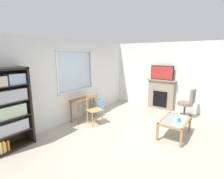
% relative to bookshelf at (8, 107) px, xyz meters
% --- Properties ---
extents(ground, '(6.51, 5.57, 0.02)m').
position_rel_bookshelf_xyz_m(ground, '(2.16, -2.04, -0.99)').
color(ground, '#B2A893').
extents(wall_back_with_window, '(5.51, 0.15, 2.57)m').
position_rel_bookshelf_xyz_m(wall_back_with_window, '(2.15, 0.24, 0.27)').
color(wall_back_with_window, silver).
rests_on(wall_back_with_window, ground).
extents(wall_right, '(0.12, 4.77, 2.57)m').
position_rel_bookshelf_xyz_m(wall_right, '(4.97, -2.04, 0.31)').
color(wall_right, silver).
rests_on(wall_right, ground).
extents(bookshelf, '(0.90, 0.38, 1.85)m').
position_rel_bookshelf_xyz_m(bookshelf, '(0.00, 0.00, 0.00)').
color(bookshelf, black).
rests_on(bookshelf, ground).
extents(desk_under_window, '(0.82, 0.42, 0.72)m').
position_rel_bookshelf_xyz_m(desk_under_window, '(2.19, -0.11, -0.40)').
color(desk_under_window, brown).
rests_on(desk_under_window, ground).
extents(wooden_chair, '(0.53, 0.51, 0.90)m').
position_rel_bookshelf_xyz_m(wooden_chair, '(2.16, -0.62, -0.52)').
color(wooden_chair, tan).
rests_on(wooden_chair, ground).
extents(plastic_drawer_unit, '(0.35, 0.40, 0.51)m').
position_rel_bookshelf_xyz_m(plastic_drawer_unit, '(2.99, -0.06, -0.73)').
color(plastic_drawer_unit, '#72ADDB').
rests_on(plastic_drawer_unit, ground).
extents(fireplace, '(0.26, 1.10, 1.16)m').
position_rel_bookshelf_xyz_m(fireplace, '(4.82, -1.80, -0.40)').
color(fireplace, gray).
rests_on(fireplace, ground).
extents(tv, '(0.06, 0.87, 0.54)m').
position_rel_bookshelf_xyz_m(tv, '(4.80, -1.80, 0.45)').
color(tv, black).
rests_on(tv, fireplace).
extents(office_chair, '(0.57, 0.58, 1.00)m').
position_rel_bookshelf_xyz_m(office_chair, '(4.36, -2.89, -0.43)').
color(office_chair, '#7A6B5B').
rests_on(office_chair, ground).
extents(coffee_table, '(1.04, 0.62, 0.46)m').
position_rel_bookshelf_xyz_m(coffee_table, '(2.74, -2.90, -0.59)').
color(coffee_table, '#8C9E99').
rests_on(coffee_table, ground).
extents(sippy_cup, '(0.07, 0.07, 0.09)m').
position_rel_bookshelf_xyz_m(sippy_cup, '(2.67, -3.01, -0.48)').
color(sippy_cup, '#337FD6').
rests_on(sippy_cup, coffee_table).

